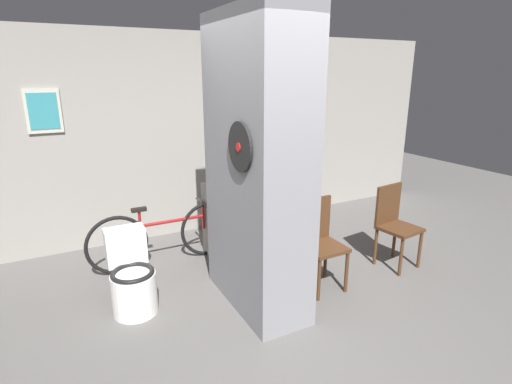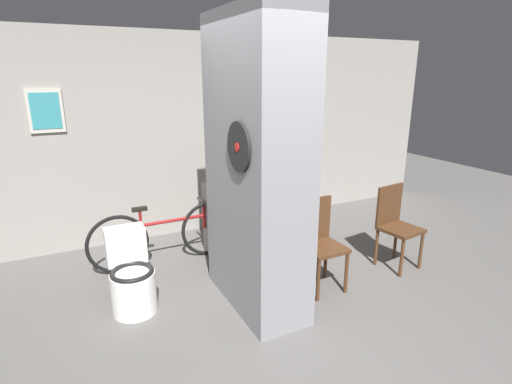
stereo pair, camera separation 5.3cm
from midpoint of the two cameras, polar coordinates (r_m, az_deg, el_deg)
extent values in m
plane|color=#5B5956|center=(3.57, 5.06, -19.52)|extent=(14.00, 14.00, 0.00)
cube|color=gray|center=(5.35, -9.57, 7.84)|extent=(8.00, 0.06, 2.60)
cube|color=beige|center=(5.03, -27.58, 10.25)|extent=(0.36, 0.02, 0.48)
cube|color=teal|center=(5.02, -27.58, 10.23)|extent=(0.30, 0.01, 0.39)
cube|color=beige|center=(5.89, 4.76, 11.26)|extent=(0.44, 0.02, 0.34)
cube|color=#B24C8C|center=(5.88, 4.83, 11.25)|extent=(0.36, 0.01, 0.28)
cube|color=beige|center=(5.50, -2.53, 14.05)|extent=(0.28, 0.02, 0.38)
cube|color=#D86633|center=(5.49, -2.47, 14.04)|extent=(0.23, 0.01, 0.31)
cube|color=gray|center=(3.49, 0.44, 3.39)|extent=(0.52, 1.20, 2.60)
cylinder|color=black|center=(3.12, -2.00, 6.43)|extent=(0.03, 0.40, 0.40)
cylinder|color=red|center=(3.11, -2.25, 6.41)|extent=(0.01, 0.07, 0.07)
cube|color=gray|center=(4.89, 1.06, -3.23)|extent=(1.35, 0.44, 0.87)
cylinder|color=white|center=(3.88, -16.65, -13.57)|extent=(0.40, 0.40, 0.38)
torus|color=black|center=(3.79, -16.91, -10.90)|extent=(0.38, 0.38, 0.04)
cube|color=white|center=(3.95, -17.78, -7.21)|extent=(0.36, 0.20, 0.34)
cylinder|color=#4C2D19|center=(3.92, 9.28, -12.37)|extent=(0.04, 0.04, 0.43)
cylinder|color=#4C2D19|center=(4.11, 13.14, -11.17)|extent=(0.04, 0.04, 0.43)
cylinder|color=#4C2D19|center=(4.16, 6.50, -10.44)|extent=(0.04, 0.04, 0.43)
cylinder|color=#4C2D19|center=(4.34, 10.27, -9.41)|extent=(0.04, 0.04, 0.43)
cube|color=#4C2D19|center=(4.02, 9.96, -7.86)|extent=(0.39, 0.39, 0.04)
cube|color=#4C2D19|center=(4.06, 8.61, -3.85)|extent=(0.39, 0.03, 0.45)
cylinder|color=#4C2D19|center=(4.56, 20.41, -8.86)|extent=(0.04, 0.04, 0.43)
cylinder|color=#4C2D19|center=(4.82, 22.79, -7.73)|extent=(0.04, 0.04, 0.43)
cylinder|color=#4C2D19|center=(4.74, 17.12, -7.54)|extent=(0.04, 0.04, 0.43)
cylinder|color=#4C2D19|center=(4.99, 19.59, -6.54)|extent=(0.04, 0.04, 0.43)
cube|color=#4C2D19|center=(4.69, 20.26, -5.04)|extent=(0.44, 0.44, 0.04)
cube|color=#4C2D19|center=(4.71, 18.80, -1.68)|extent=(0.39, 0.08, 0.45)
torus|color=black|center=(4.56, -18.81, -7.11)|extent=(0.66, 0.04, 0.66)
torus|color=black|center=(4.78, -6.47, -5.18)|extent=(0.66, 0.04, 0.66)
cylinder|color=maroon|center=(4.58, -12.62, -4.19)|extent=(0.95, 0.04, 0.04)
cylinder|color=maroon|center=(4.53, -15.78, -4.65)|extent=(0.03, 0.03, 0.34)
cylinder|color=maroon|center=(4.70, -7.13, -3.34)|extent=(0.03, 0.03, 0.31)
cube|color=black|center=(4.47, -15.98, -2.37)|extent=(0.16, 0.06, 0.04)
cylinder|color=#262626|center=(4.65, -7.20, -1.54)|extent=(0.03, 0.42, 0.03)
cylinder|color=olive|center=(4.69, 0.53, 2.48)|extent=(0.07, 0.07, 0.16)
cylinder|color=olive|center=(4.66, 0.53, 3.81)|extent=(0.03, 0.03, 0.07)
sphere|color=#333333|center=(4.65, 0.53, 4.32)|extent=(0.03, 0.03, 0.03)
cylinder|color=#267233|center=(4.83, 1.20, 2.59)|extent=(0.07, 0.07, 0.11)
cylinder|color=#267233|center=(4.81, 1.20, 3.49)|extent=(0.03, 0.03, 0.05)
sphere|color=#333333|center=(4.80, 1.21, 3.86)|extent=(0.03, 0.03, 0.03)
camera|label=1|loc=(0.03, -89.62, 0.11)|focal=28.00mm
camera|label=2|loc=(0.03, 90.38, -0.11)|focal=28.00mm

